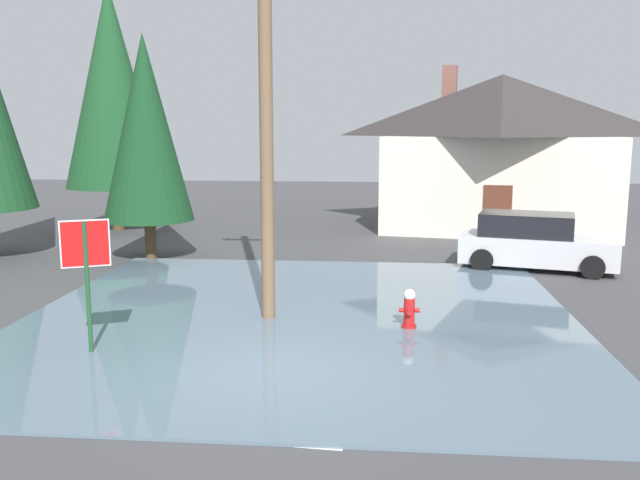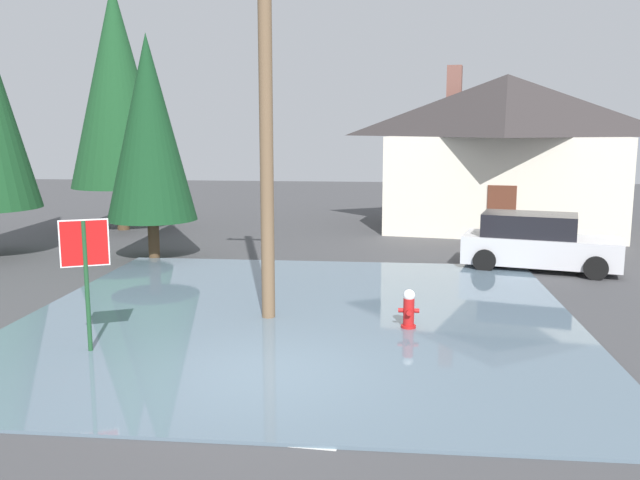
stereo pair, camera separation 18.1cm
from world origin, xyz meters
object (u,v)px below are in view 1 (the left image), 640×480
object	(u,v)px
fire_hydrant	(409,310)
pine_tree_tall_left	(112,86)
house	(500,149)
parked_car	(534,242)
utility_pole	(266,77)
stop_sign_near	(86,258)
pine_tree_short_left	(146,128)

from	to	relation	value
fire_hydrant	pine_tree_tall_left	size ratio (longest dim) A/B	0.09
house	parked_car	world-z (taller)	house
utility_pole	stop_sign_near	bearing A→B (deg)	-138.58
pine_tree_tall_left	pine_tree_short_left	size ratio (longest dim) A/B	1.40
stop_sign_near	parked_car	distance (m)	12.73
fire_hydrant	house	distance (m)	15.29
house	parked_car	bearing A→B (deg)	-92.18
utility_pole	house	distance (m)	15.78
pine_tree_tall_left	pine_tree_short_left	xyz separation A→B (m)	(3.30, -5.73, -1.58)
stop_sign_near	parked_car	size ratio (longest dim) A/B	0.53
pine_tree_tall_left	parked_car	bearing A→B (deg)	-22.48
parked_car	house	bearing A→B (deg)	87.82
house	pine_tree_tall_left	bearing A→B (deg)	-172.30
parked_car	pine_tree_tall_left	size ratio (longest dim) A/B	0.48
parked_car	pine_tree_short_left	distance (m)	11.92
fire_hydrant	pine_tree_short_left	distance (m)	10.78
fire_hydrant	utility_pole	size ratio (longest dim) A/B	0.09
stop_sign_near	fire_hydrant	world-z (taller)	stop_sign_near
fire_hydrant	house	world-z (taller)	house
house	pine_tree_tall_left	distance (m)	15.41
fire_hydrant	parked_car	world-z (taller)	parked_car
parked_car	pine_tree_short_left	bearing A→B (deg)	178.08
house	parked_car	xyz separation A→B (m)	(-0.31, -8.15, -2.40)
stop_sign_near	house	distance (m)	19.26
stop_sign_near	house	bearing A→B (deg)	59.00
utility_pole	fire_hydrant	bearing A→B (deg)	-9.31
stop_sign_near	pine_tree_tall_left	size ratio (longest dim) A/B	0.26
stop_sign_near	utility_pole	size ratio (longest dim) A/B	0.25
utility_pole	pine_tree_short_left	bearing A→B (deg)	127.15
house	pine_tree_short_left	xyz separation A→B (m)	(-11.78, -7.77, 0.84)
pine_tree_tall_left	fire_hydrant	bearing A→B (deg)	-48.61
fire_hydrant	utility_pole	world-z (taller)	utility_pole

